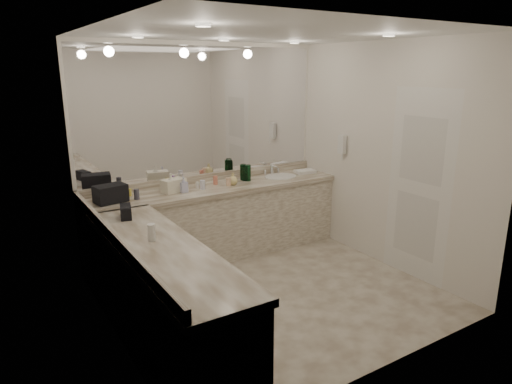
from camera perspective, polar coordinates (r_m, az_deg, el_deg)
floor at (r=4.93m, az=1.92°, el=-12.46°), size 3.20×3.20×0.00m
ceiling at (r=4.38m, az=2.23°, el=19.26°), size 3.20×3.20×0.00m
wall_back at (r=5.76m, az=-6.40°, el=5.21°), size 3.20×0.02×2.60m
wall_left at (r=3.84m, az=-18.09°, el=-0.49°), size 0.02×3.00×2.60m
wall_right at (r=5.52m, az=15.96°, el=4.30°), size 0.02×3.00×2.60m
vanity_back_base at (r=5.72m, az=-4.82°, el=-3.94°), size 3.20×0.60×0.84m
vanity_back_top at (r=5.58m, az=-4.87°, el=0.41°), size 3.20×0.64×0.06m
vanity_left_base at (r=3.97m, az=-11.61°, el=-13.19°), size 0.60×2.40×0.84m
vanity_left_top at (r=3.79m, az=-11.83°, el=-7.15°), size 0.64×2.42×0.06m
backsplash_back at (r=5.81m, az=-6.21°, el=1.78°), size 3.20×0.04×0.10m
backsplash_left at (r=3.95m, az=-17.40°, el=-5.35°), size 0.04×3.00×0.10m
mirror_back at (r=5.68m, az=-6.49°, el=9.92°), size 3.12×0.01×1.55m
mirror_left at (r=3.75m, az=-18.51°, el=6.54°), size 0.01×2.92×1.55m
sink at (r=6.06m, az=3.07°, el=1.88°), size 0.44×0.44×0.03m
faucet at (r=6.21m, az=1.96°, el=2.93°), size 0.24×0.16×0.14m
wall_phone at (r=5.97m, az=10.71°, el=5.88°), size 0.06×0.10×0.24m
door at (r=5.25m, az=19.69°, el=0.66°), size 0.02×0.82×2.10m
black_toiletry_bag at (r=5.10m, az=-17.72°, el=-0.26°), size 0.36×0.26×0.19m
black_bag_spill at (r=4.55m, az=-15.97°, el=-2.38°), size 0.15×0.24×0.12m
cream_cosmetic_case at (r=5.37m, az=-10.29°, el=0.81°), size 0.29×0.21×0.15m
hand_towel at (r=6.30m, az=6.14°, el=2.58°), size 0.29×0.22×0.04m
lotion_left at (r=3.89m, az=-12.93°, el=-4.90°), size 0.07×0.07×0.15m
soap_bottle_a at (r=5.36m, az=-10.55°, el=1.13°), size 0.10×0.10×0.22m
soap_bottle_b at (r=5.33m, az=-9.04°, el=0.91°), size 0.09×0.09×0.18m
soap_bottle_c at (r=5.62m, az=-2.92°, el=1.66°), size 0.14×0.14×0.15m
green_bottle_0 at (r=5.81m, az=-1.02°, el=2.41°), size 0.07×0.07×0.21m
green_bottle_1 at (r=5.81m, az=-1.37°, el=2.33°), size 0.07×0.07×0.19m
green_bottle_2 at (r=5.85m, az=-1.60°, el=2.50°), size 0.07×0.07×0.21m
green_bottle_3 at (r=5.87m, az=-1.68°, el=2.48°), size 0.07×0.07×0.19m
amenity_bottle_0 at (r=5.58m, az=-3.45°, el=1.29°), size 0.06×0.06×0.10m
amenity_bottle_1 at (r=5.15m, az=-14.70°, el=-0.28°), size 0.06×0.06×0.12m
amenity_bottle_2 at (r=5.44m, az=-6.69°, el=0.90°), size 0.06×0.06×0.11m
amenity_bottle_3 at (r=5.49m, az=-7.32°, el=0.86°), size 0.04×0.04×0.08m
amenity_bottle_4 at (r=5.32m, az=-15.48°, el=-0.04°), size 0.04×0.04×0.08m
amenity_bottle_5 at (r=5.49m, az=-9.81°, el=0.73°), size 0.05×0.05×0.07m
amenity_bottle_6 at (r=5.66m, az=-5.09°, el=1.49°), size 0.06×0.06×0.11m
amenity_bottle_7 at (r=5.53m, az=-9.15°, el=0.98°), size 0.04×0.04×0.10m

